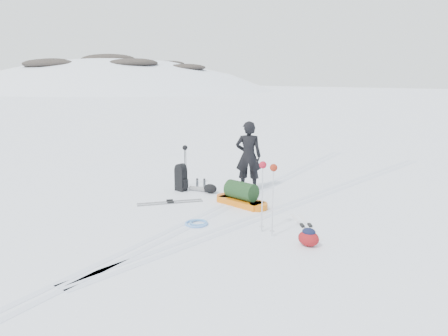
% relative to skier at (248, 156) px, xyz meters
% --- Properties ---
extents(ground, '(200.00, 200.00, 0.00)m').
position_rel_skier_xyz_m(ground, '(0.39, -1.66, -0.98)').
color(ground, white).
rests_on(ground, ground).
extents(ski_tracks, '(3.38, 17.97, 0.01)m').
position_rel_skier_xyz_m(ski_tracks, '(1.00, -0.78, -0.98)').
color(ski_tracks, silver).
rests_on(ski_tracks, ground).
extents(skier, '(0.85, 0.77, 1.96)m').
position_rel_skier_xyz_m(skier, '(0.00, 0.00, 0.00)').
color(skier, black).
rests_on(skier, ground).
extents(pulk_sled, '(1.60, 0.66, 0.60)m').
position_rel_skier_xyz_m(pulk_sled, '(0.63, -1.30, -0.75)').
color(pulk_sled, orange).
rests_on(pulk_sled, ground).
extents(expedition_rucksack, '(0.82, 0.46, 0.78)m').
position_rel_skier_xyz_m(expedition_rucksack, '(-1.45, -1.11, -0.62)').
color(expedition_rucksack, black).
rests_on(expedition_rucksack, ground).
extents(ski_poles_black, '(0.15, 0.18, 1.21)m').
position_rel_skier_xyz_m(ski_poles_black, '(-1.75, -0.66, 0.01)').
color(ski_poles_black, black).
rests_on(ski_poles_black, ground).
extents(ski_poles_silver, '(0.46, 0.26, 1.50)m').
position_rel_skier_xyz_m(ski_poles_silver, '(2.17, -2.68, 0.27)').
color(ski_poles_silver, '#BABDC2').
rests_on(ski_poles_silver, ground).
extents(touring_skis_grey, '(1.25, 1.44, 0.06)m').
position_rel_skier_xyz_m(touring_skis_grey, '(-0.96, -2.20, -0.97)').
color(touring_skis_grey, gray).
rests_on(touring_skis_grey, ground).
extents(touring_skis_white, '(1.32, 1.43, 0.06)m').
position_rel_skier_xyz_m(touring_skis_white, '(2.65, -1.84, -0.97)').
color(touring_skis_white, silver).
rests_on(touring_skis_white, ground).
extents(rope_coil, '(0.54, 0.54, 0.06)m').
position_rel_skier_xyz_m(rope_coil, '(0.64, -3.07, -0.95)').
color(rope_coil, '#5E99E5').
rests_on(rope_coil, ground).
extents(small_daypack, '(0.43, 0.34, 0.36)m').
position_rel_skier_xyz_m(small_daypack, '(3.14, -2.78, -0.81)').
color(small_daypack, maroon).
rests_on(small_daypack, ground).
extents(thermos_pair, '(0.21, 0.25, 0.28)m').
position_rel_skier_xyz_m(thermos_pair, '(-1.26, -0.56, -0.85)').
color(thermos_pair, slate).
rests_on(thermos_pair, ground).
extents(stuff_sack, '(0.47, 0.40, 0.25)m').
position_rel_skier_xyz_m(stuff_sack, '(-0.70, -0.84, -0.86)').
color(stuff_sack, black).
rests_on(stuff_sack, ground).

